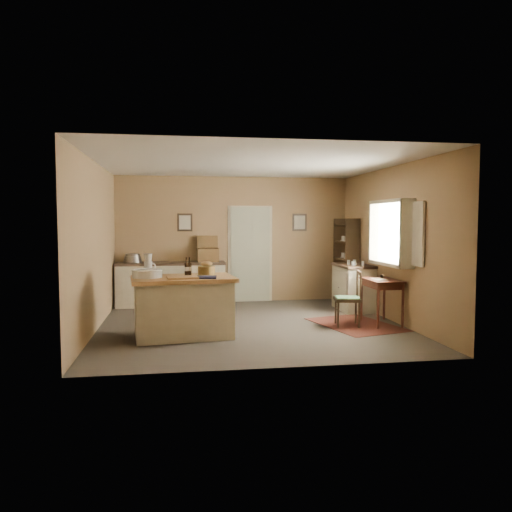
{
  "coord_description": "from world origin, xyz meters",
  "views": [
    {
      "loc": [
        -1.21,
        -8.22,
        1.75
      ],
      "look_at": [
        0.12,
        0.2,
        1.15
      ],
      "focal_mm": 35.0,
      "sensor_mm": 36.0,
      "label": 1
    }
  ],
  "objects_px": {
    "right_cabinet": "(353,287)",
    "sideboard": "(171,282)",
    "writing_desk": "(382,285)",
    "desk_chair": "(347,299)",
    "shelving_unit": "(348,261)",
    "work_island": "(183,305)"
  },
  "relations": [
    {
      "from": "right_cabinet",
      "to": "sideboard",
      "type": "bearing_deg",
      "value": 162.66
    },
    {
      "from": "writing_desk",
      "to": "desk_chair",
      "type": "relative_size",
      "value": 0.91
    },
    {
      "from": "writing_desk",
      "to": "shelving_unit",
      "type": "height_order",
      "value": "shelving_unit"
    },
    {
      "from": "sideboard",
      "to": "right_cabinet",
      "type": "distance_m",
      "value": 3.71
    },
    {
      "from": "writing_desk",
      "to": "right_cabinet",
      "type": "distance_m",
      "value": 1.39
    },
    {
      "from": "work_island",
      "to": "sideboard",
      "type": "relative_size",
      "value": 0.72
    },
    {
      "from": "writing_desk",
      "to": "sideboard",
      "type": "bearing_deg",
      "value": 145.02
    },
    {
      "from": "work_island",
      "to": "sideboard",
      "type": "distance_m",
      "value": 2.88
    },
    {
      "from": "right_cabinet",
      "to": "work_island",
      "type": "bearing_deg",
      "value": -152.14
    },
    {
      "from": "work_island",
      "to": "desk_chair",
      "type": "height_order",
      "value": "work_island"
    },
    {
      "from": "sideboard",
      "to": "desk_chair",
      "type": "distance_m",
      "value": 3.87
    },
    {
      "from": "work_island",
      "to": "desk_chair",
      "type": "relative_size",
      "value": 1.8
    },
    {
      "from": "sideboard",
      "to": "desk_chair",
      "type": "bearing_deg",
      "value": -41.21
    },
    {
      "from": "writing_desk",
      "to": "shelving_unit",
      "type": "relative_size",
      "value": 0.46
    },
    {
      "from": "shelving_unit",
      "to": "writing_desk",
      "type": "bearing_deg",
      "value": -94.0
    },
    {
      "from": "desk_chair",
      "to": "shelving_unit",
      "type": "bearing_deg",
      "value": 81.58
    },
    {
      "from": "sideboard",
      "to": "shelving_unit",
      "type": "distance_m",
      "value": 3.73
    },
    {
      "from": "work_island",
      "to": "right_cabinet",
      "type": "relative_size",
      "value": 1.55
    },
    {
      "from": "writing_desk",
      "to": "work_island",
      "type": "bearing_deg",
      "value": -173.27
    },
    {
      "from": "shelving_unit",
      "to": "desk_chair",
      "type": "bearing_deg",
      "value": -109.47
    },
    {
      "from": "sideboard",
      "to": "writing_desk",
      "type": "height_order",
      "value": "sideboard"
    },
    {
      "from": "desk_chair",
      "to": "right_cabinet",
      "type": "distance_m",
      "value": 1.58
    }
  ]
}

